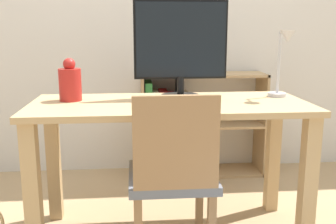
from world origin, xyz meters
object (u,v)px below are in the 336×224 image
object	(u,v)px
monitor	(181,44)
vase	(70,83)
keyboard	(181,103)
chair	(173,173)
desk_lamp	(283,57)
bookshelf	(181,123)

from	to	relation	value
monitor	vase	bearing A→B (deg)	-176.20
keyboard	chair	distance (m)	0.36
keyboard	desk_lamp	world-z (taller)	desk_lamp
monitor	desk_lamp	size ratio (longest dim) A/B	1.43
desk_lamp	chair	world-z (taller)	desk_lamp
monitor	bookshelf	world-z (taller)	monitor
vase	desk_lamp	size ratio (longest dim) A/B	0.62
vase	desk_lamp	bearing A→B (deg)	-1.53
desk_lamp	bookshelf	size ratio (longest dim) A/B	0.39
bookshelf	vase	bearing A→B (deg)	-130.02
keyboard	desk_lamp	distance (m)	0.60
monitor	chair	world-z (taller)	monitor
bookshelf	monitor	bearing A→B (deg)	-97.41
chair	bookshelf	distance (m)	1.17
vase	chair	world-z (taller)	vase
desk_lamp	bookshelf	xyz separation A→B (m)	(-0.43, 0.83, -0.54)
monitor	keyboard	distance (m)	0.34
desk_lamp	monitor	bearing A→B (deg)	172.75
keyboard	vase	distance (m)	0.58
monitor	desk_lamp	bearing A→B (deg)	-7.25
monitor	chair	bearing A→B (deg)	-101.17
vase	chair	distance (m)	0.71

